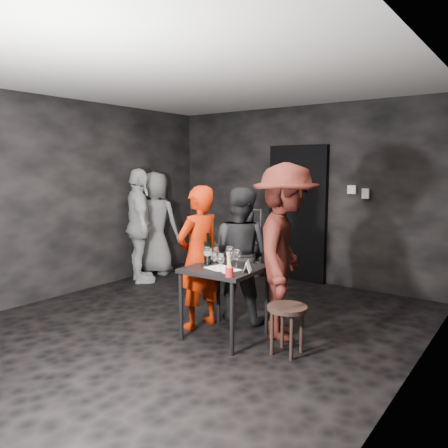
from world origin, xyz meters
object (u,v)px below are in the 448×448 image
Objects in this scene: breadstick_cup at (229,265)px; wine_bottle at (208,252)px; hand_truck at (251,263)px; man_maroon at (285,233)px; tasting_table at (225,276)px; bystander_cream at (139,217)px; stool at (287,315)px; woman_black at (240,252)px; bystander_grey at (155,216)px; server_red at (199,254)px.

wine_bottle is at bearing 147.65° from breadstick_cup.
hand_truck is 2.74m from man_maroon.
bystander_cream reaches higher than tasting_table.
stool is 0.21× the size of man_maroon.
woman_black is 0.77m from man_maroon.
hand_truck is 0.54× the size of bystander_cream.
wine_bottle is (-0.05, -0.54, 0.08)m from woman_black.
woman_black reaches higher than breadstick_cup.
bystander_cream is at bearing 156.47° from tasting_table.
bystander_grey is 3.41m from breadstick_cup.
breadstick_cup is (2.63, -1.33, -0.16)m from bystander_cream.
hand_truck is 2.13m from woman_black.
wine_bottle is 1.32× the size of breadstick_cup.
breadstick_cup is at bearing 140.97° from man_maroon.
stool is 0.73m from breadstick_cup.
bystander_cream reaches higher than hand_truck.
man_maroon is at bearing 156.44° from woman_black.
bystander_cream is at bearing 161.83° from stool.
stool is 0.23× the size of bystander_cream.
bystander_cream is at bearing 55.94° from man_maroon.
hand_truck is 0.50× the size of man_maroon.
woman_black is at bearing 108.91° from tasting_table.
stool is at bearing 35.27° from breadstick_cup.
hand_truck is 1.95m from bystander_cream.
wine_bottle is at bearing 79.85° from server_red.
server_red is 4.99× the size of wine_bottle.
hand_truck is 3.10m from breadstick_cup.
woman_black is at bearing -61.07° from hand_truck.
bystander_grey is at bearing 148.53° from tasting_table.
tasting_table is 0.77m from man_maroon.
breadstick_cup is (1.46, -2.65, 0.66)m from hand_truck.
breadstick_cup is at bearing 69.94° from server_red.
server_red is 6.56× the size of breadstick_cup.
server_red is at bearing 86.49° from man_maroon.
breadstick_cup is (0.47, -0.86, 0.07)m from woman_black.
bystander_cream is at bearing -20.66° from woman_black.
man_maroon is 0.75m from breadstick_cup.
woman_black reaches higher than hand_truck.
server_red is at bearing 150.67° from breadstick_cup.
bystander_grey is 7.65× the size of breadstick_cup.
bystander_cream is at bearing 154.73° from wine_bottle.
breadstick_cup is (0.51, -0.33, -0.01)m from wine_bottle.
man_maroon is at bearing 25.70° from wine_bottle.
server_red reaches higher than breadstick_cup.
woman_black is (0.99, -1.79, 0.59)m from hand_truck.
bystander_cream is (-1.94, 0.94, 0.20)m from server_red.
tasting_table is 0.77m from stool.
hand_truck is at bearing 112.12° from wine_bottle.
server_red is at bearing -71.30° from hand_truck.
hand_truck is 4.41× the size of breadstick_cup.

